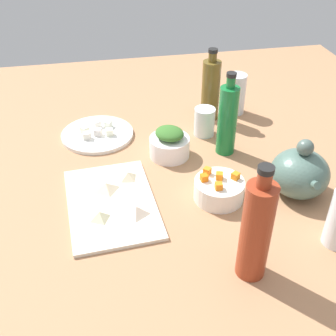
% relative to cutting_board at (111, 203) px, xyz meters
% --- Properties ---
extents(tabletop, '(1.90, 1.90, 0.03)m').
position_rel_cutting_board_xyz_m(tabletop, '(-0.06, 0.16, -0.02)').
color(tabletop, '#A47450').
rests_on(tabletop, ground).
extents(cutting_board, '(0.34, 0.24, 0.01)m').
position_rel_cutting_board_xyz_m(cutting_board, '(0.00, 0.00, 0.00)').
color(cutting_board, silver).
rests_on(cutting_board, tabletop).
extents(plate_tofu, '(0.23, 0.23, 0.01)m').
position_rel_cutting_board_xyz_m(plate_tofu, '(-0.36, -0.02, 0.00)').
color(plate_tofu, white).
rests_on(plate_tofu, tabletop).
extents(bowl_greens, '(0.12, 0.12, 0.06)m').
position_rel_cutting_board_xyz_m(bowl_greens, '(-0.20, 0.19, 0.03)').
color(bowl_greens, white).
rests_on(bowl_greens, tabletop).
extents(bowl_carrots, '(0.13, 0.13, 0.06)m').
position_rel_cutting_board_xyz_m(bowl_carrots, '(0.03, 0.28, 0.02)').
color(bowl_carrots, white).
rests_on(bowl_carrots, tabletop).
extents(teapot, '(0.17, 0.15, 0.17)m').
position_rel_cutting_board_xyz_m(teapot, '(0.04, 0.50, 0.06)').
color(teapot, '#4A675D').
rests_on(teapot, tabletop).
extents(bottle_0, '(0.06, 0.06, 0.28)m').
position_rel_cutting_board_xyz_m(bottle_0, '(0.28, 0.28, 0.12)').
color(bottle_0, maroon).
rests_on(bottle_0, tabletop).
extents(bottle_1, '(0.06, 0.06, 0.25)m').
position_rel_cutting_board_xyz_m(bottle_1, '(-0.41, 0.38, 0.10)').
color(bottle_1, brown).
rests_on(bottle_1, tabletop).
extents(bottle_2, '(0.06, 0.06, 0.26)m').
position_rel_cutting_board_xyz_m(bottle_2, '(-0.19, 0.37, 0.11)').
color(bottle_2, '#166E31').
rests_on(bottle_2, tabletop).
extents(drinking_glass_0, '(0.07, 0.07, 0.14)m').
position_rel_cutting_board_xyz_m(drinking_glass_0, '(-0.43, 0.47, 0.07)').
color(drinking_glass_0, white).
rests_on(drinking_glass_0, tabletop).
extents(drinking_glass_1, '(0.07, 0.07, 0.09)m').
position_rel_cutting_board_xyz_m(drinking_glass_1, '(-0.30, 0.33, 0.04)').
color(drinking_glass_1, white).
rests_on(drinking_glass_1, tabletop).
extents(carrot_cube_0, '(0.03, 0.03, 0.02)m').
position_rel_cutting_board_xyz_m(carrot_cube_0, '(0.02, 0.33, 0.06)').
color(carrot_cube_0, orange).
rests_on(carrot_cube_0, bowl_carrots).
extents(carrot_cube_1, '(0.02, 0.02, 0.02)m').
position_rel_cutting_board_xyz_m(carrot_cube_1, '(0.06, 0.27, 0.06)').
color(carrot_cube_1, orange).
rests_on(carrot_cube_1, bowl_carrots).
extents(carrot_cube_2, '(0.02, 0.02, 0.02)m').
position_rel_cutting_board_xyz_m(carrot_cube_2, '(0.02, 0.24, 0.06)').
color(carrot_cube_2, orange).
rests_on(carrot_cube_2, bowl_carrots).
extents(carrot_cube_3, '(0.02, 0.02, 0.02)m').
position_rel_cutting_board_xyz_m(carrot_cube_3, '(0.02, 0.28, 0.06)').
color(carrot_cube_3, orange).
rests_on(carrot_cube_3, bowl_carrots).
extents(carrot_cube_4, '(0.03, 0.03, 0.02)m').
position_rel_cutting_board_xyz_m(carrot_cube_4, '(-0.01, 0.26, 0.06)').
color(carrot_cube_4, orange).
rests_on(carrot_cube_4, bowl_carrots).
extents(chopped_greens_mound, '(0.12, 0.12, 0.03)m').
position_rel_cutting_board_xyz_m(chopped_greens_mound, '(-0.20, 0.19, 0.07)').
color(chopped_greens_mound, '#366928').
rests_on(chopped_greens_mound, bowl_greens).
extents(tofu_cube_0, '(0.03, 0.03, 0.02)m').
position_rel_cutting_board_xyz_m(tofu_cube_0, '(-0.34, -0.01, 0.02)').
color(tofu_cube_0, silver).
rests_on(tofu_cube_0, plate_tofu).
extents(tofu_cube_1, '(0.02, 0.02, 0.02)m').
position_rel_cutting_board_xyz_m(tofu_cube_1, '(-0.33, -0.05, 0.02)').
color(tofu_cube_1, silver).
rests_on(tofu_cube_1, plate_tofu).
extents(tofu_cube_2, '(0.03, 0.03, 0.02)m').
position_rel_cutting_board_xyz_m(tofu_cube_2, '(-0.36, -0.05, 0.02)').
color(tofu_cube_2, silver).
rests_on(tofu_cube_2, plate_tofu).
extents(tofu_cube_3, '(0.03, 0.03, 0.02)m').
position_rel_cutting_board_xyz_m(tofu_cube_3, '(-0.39, 0.02, 0.02)').
color(tofu_cube_3, white).
rests_on(tofu_cube_3, plate_tofu).
extents(tofu_cube_4, '(0.02, 0.02, 0.02)m').
position_rel_cutting_board_xyz_m(tofu_cube_4, '(-0.33, 0.02, 0.02)').
color(tofu_cube_4, white).
rests_on(tofu_cube_4, plate_tofu).
extents(tofu_cube_5, '(0.03, 0.03, 0.02)m').
position_rel_cutting_board_xyz_m(tofu_cube_5, '(-0.39, -0.01, 0.02)').
color(tofu_cube_5, white).
rests_on(tofu_cube_5, plate_tofu).
extents(dumpling_0, '(0.05, 0.05, 0.02)m').
position_rel_cutting_board_xyz_m(dumpling_0, '(0.06, -0.03, 0.02)').
color(dumpling_0, beige).
rests_on(dumpling_0, cutting_board).
extents(dumpling_1, '(0.06, 0.06, 0.02)m').
position_rel_cutting_board_xyz_m(dumpling_1, '(0.06, 0.06, 0.02)').
color(dumpling_1, beige).
rests_on(dumpling_1, cutting_board).
extents(dumpling_2, '(0.05, 0.06, 0.02)m').
position_rel_cutting_board_xyz_m(dumpling_2, '(-0.09, 0.06, 0.02)').
color(dumpling_2, beige).
rests_on(dumpling_2, cutting_board).
extents(dumpling_3, '(0.06, 0.06, 0.02)m').
position_rel_cutting_board_xyz_m(dumpling_3, '(-0.05, -0.01, 0.02)').
color(dumpling_3, beige).
rests_on(dumpling_3, cutting_board).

